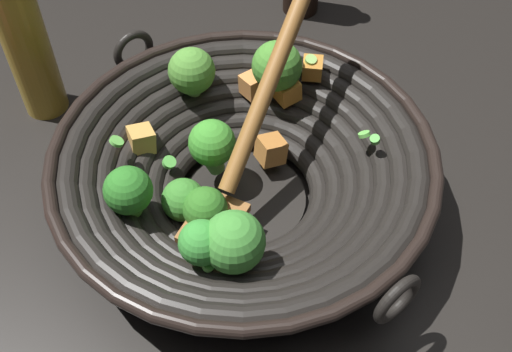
% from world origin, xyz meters
% --- Properties ---
extents(ground_plane, '(4.00, 4.00, 0.00)m').
position_xyz_m(ground_plane, '(0.00, 0.00, 0.00)').
color(ground_plane, black).
extents(wok, '(0.41, 0.44, 0.21)m').
position_xyz_m(wok, '(-0.00, 0.00, 0.06)').
color(wok, black).
rests_on(wok, ground).
extents(cooking_oil_bottle, '(0.05, 0.05, 0.25)m').
position_xyz_m(cooking_oil_bottle, '(-0.17, 0.25, 0.10)').
color(cooking_oil_bottle, gold).
rests_on(cooking_oil_bottle, ground).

